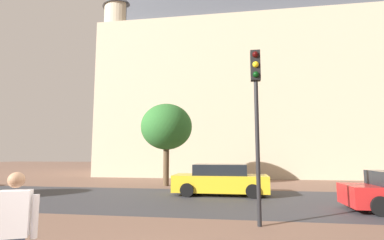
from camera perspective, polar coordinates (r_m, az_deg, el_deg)
The scene contains 7 objects.
ground_plane at distance 13.76m, azimuth 1.96°, elevation -15.09°, with size 120.00×120.00×0.00m, color brown.
street_asphalt_strip at distance 13.04m, azimuth 1.56°, elevation -15.54°, with size 120.00×7.40×0.00m, color #38383D.
landmark_building at distance 31.88m, azimuth 11.41°, elevation 5.98°, with size 29.59×15.03×30.53m.
person_skater at distance 4.83m, azimuth -31.95°, elevation -17.90°, with size 0.56×0.40×1.73m.
car_yellow at distance 14.49m, azimuth 5.64°, elevation -11.79°, with size 4.57×2.08×1.49m.
traffic_light_pole at distance 8.53m, azimuth 12.65°, elevation 3.52°, with size 0.28×0.34×5.02m.
tree_curb_far at distance 18.71m, azimuth -5.08°, elevation -1.41°, with size 3.31×3.31×5.26m.
Camera 1 is at (1.63, -3.52, 1.97)m, focal length 26.88 mm.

